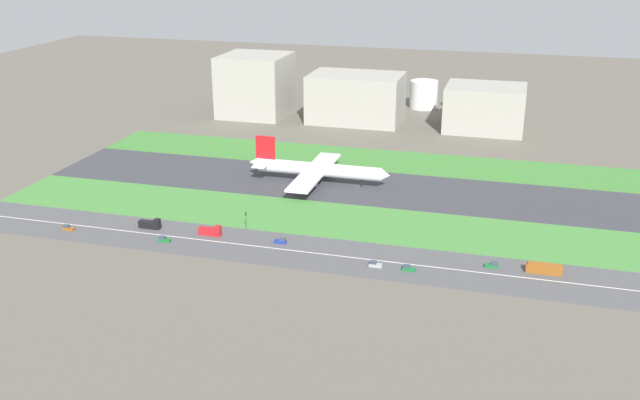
{
  "coord_description": "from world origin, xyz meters",
  "views": [
    {
      "loc": [
        65.24,
        -294.67,
        105.74
      ],
      "look_at": [
        -7.15,
        -36.5,
        6.0
      ],
      "focal_mm": 40.69,
      "sensor_mm": 36.0,
      "label": 1
    }
  ],
  "objects_px": {
    "car_1": "(492,265)",
    "airliner": "(315,169)",
    "truck_0": "(150,224)",
    "hangar_building": "(356,98)",
    "bus_0": "(544,269)",
    "office_tower": "(485,108)",
    "car_5": "(375,264)",
    "traffic_light": "(246,220)",
    "fuel_tank_centre": "(464,99)",
    "fuel_tank_west": "(424,94)",
    "car_3": "(164,239)",
    "truck_1": "(211,231)",
    "car_0": "(68,228)",
    "car_4": "(281,241)",
    "terminal_building": "(255,85)",
    "car_2": "(408,268)"
  },
  "relations": [
    {
      "from": "car_1",
      "to": "airliner",
      "type": "bearing_deg",
      "value": 140.02
    },
    {
      "from": "truck_0",
      "to": "hangar_building",
      "type": "height_order",
      "value": "hangar_building"
    },
    {
      "from": "bus_0",
      "to": "office_tower",
      "type": "relative_size",
      "value": 0.27
    },
    {
      "from": "car_5",
      "to": "car_1",
      "type": "xyz_separation_m",
      "value": [
        37.94,
        10.0,
        0.0
      ]
    },
    {
      "from": "traffic_light",
      "to": "airliner",
      "type": "bearing_deg",
      "value": 80.7
    },
    {
      "from": "bus_0",
      "to": "fuel_tank_centre",
      "type": "distance_m",
      "value": 231.8
    },
    {
      "from": "fuel_tank_west",
      "to": "car_3",
      "type": "bearing_deg",
      "value": -104.33
    },
    {
      "from": "airliner",
      "to": "office_tower",
      "type": "height_order",
      "value": "office_tower"
    },
    {
      "from": "bus_0",
      "to": "traffic_light",
      "type": "distance_m",
      "value": 107.82
    },
    {
      "from": "truck_1",
      "to": "truck_0",
      "type": "xyz_separation_m",
      "value": [
        -24.74,
        0.0,
        0.0
      ]
    },
    {
      "from": "car_3",
      "to": "fuel_tank_centre",
      "type": "height_order",
      "value": "fuel_tank_centre"
    },
    {
      "from": "car_0",
      "to": "office_tower",
      "type": "bearing_deg",
      "value": -126.23
    },
    {
      "from": "bus_0",
      "to": "traffic_light",
      "type": "xyz_separation_m",
      "value": [
        -107.5,
        7.99,
        2.47
      ]
    },
    {
      "from": "truck_0",
      "to": "fuel_tank_west",
      "type": "xyz_separation_m",
      "value": [
        71.33,
        227.0,
        7.01
      ]
    },
    {
      "from": "car_4",
      "to": "fuel_tank_centre",
      "type": "height_order",
      "value": "fuel_tank_centre"
    },
    {
      "from": "hangar_building",
      "to": "office_tower",
      "type": "bearing_deg",
      "value": 0.0
    },
    {
      "from": "traffic_light",
      "to": "fuel_tank_west",
      "type": "distance_m",
      "value": 221.93
    },
    {
      "from": "car_5",
      "to": "truck_1",
      "type": "distance_m",
      "value": 64.67
    },
    {
      "from": "bus_0",
      "to": "hangar_building",
      "type": "xyz_separation_m",
      "value": [
        -105.58,
        182.0,
        12.1
      ]
    },
    {
      "from": "car_5",
      "to": "terminal_building",
      "type": "relative_size",
      "value": 0.11
    },
    {
      "from": "car_0",
      "to": "traffic_light",
      "type": "bearing_deg",
      "value": -164.44
    },
    {
      "from": "car_5",
      "to": "car_2",
      "type": "bearing_deg",
      "value": -180.0
    },
    {
      "from": "car_0",
      "to": "fuel_tank_west",
      "type": "xyz_separation_m",
      "value": [
        100.3,
        237.0,
        7.76
      ]
    },
    {
      "from": "car_1",
      "to": "office_tower",
      "type": "distance_m",
      "value": 182.98
    },
    {
      "from": "airliner",
      "to": "car_2",
      "type": "distance_m",
      "value": 95.26
    },
    {
      "from": "car_4",
      "to": "terminal_building",
      "type": "relative_size",
      "value": 0.11
    },
    {
      "from": "car_4",
      "to": "office_tower",
      "type": "relative_size",
      "value": 0.1
    },
    {
      "from": "bus_0",
      "to": "terminal_building",
      "type": "bearing_deg",
      "value": 132.73
    },
    {
      "from": "car_3",
      "to": "bus_0",
      "type": "relative_size",
      "value": 0.38
    },
    {
      "from": "truck_1",
      "to": "car_4",
      "type": "distance_m",
      "value": 27.29
    },
    {
      "from": "airliner",
      "to": "car_2",
      "type": "relative_size",
      "value": 14.77
    },
    {
      "from": "car_1",
      "to": "truck_1",
      "type": "height_order",
      "value": "truck_1"
    },
    {
      "from": "airliner",
      "to": "car_5",
      "type": "xyz_separation_m",
      "value": [
        43.14,
        -78.0,
        -5.31
      ]
    },
    {
      "from": "car_1",
      "to": "car_3",
      "type": "bearing_deg",
      "value": -175.06
    },
    {
      "from": "car_3",
      "to": "hangar_building",
      "type": "height_order",
      "value": "hangar_building"
    },
    {
      "from": "truck_1",
      "to": "car_3",
      "type": "bearing_deg",
      "value": -144.39
    },
    {
      "from": "airliner",
      "to": "car_2",
      "type": "height_order",
      "value": "airliner"
    },
    {
      "from": "fuel_tank_west",
      "to": "airliner",
      "type": "bearing_deg",
      "value": -99.23
    },
    {
      "from": "car_4",
      "to": "fuel_tank_centre",
      "type": "xyz_separation_m",
      "value": [
        44.52,
        227.0,
        6.33
      ]
    },
    {
      "from": "airliner",
      "to": "office_tower",
      "type": "relative_size",
      "value": 1.5
    },
    {
      "from": "car_0",
      "to": "truck_0",
      "type": "relative_size",
      "value": 0.52
    },
    {
      "from": "car_4",
      "to": "hangar_building",
      "type": "distance_m",
      "value": 183.03
    },
    {
      "from": "car_3",
      "to": "traffic_light",
      "type": "height_order",
      "value": "traffic_light"
    },
    {
      "from": "car_2",
      "to": "fuel_tank_centre",
      "type": "bearing_deg",
      "value": -89.18
    },
    {
      "from": "car_2",
      "to": "car_4",
      "type": "xyz_separation_m",
      "value": [
        -47.9,
        10.0,
        0.0
      ]
    },
    {
      "from": "bus_0",
      "to": "terminal_building",
      "type": "height_order",
      "value": "terminal_building"
    },
    {
      "from": "bus_0",
      "to": "office_tower",
      "type": "bearing_deg",
      "value": 99.8
    },
    {
      "from": "office_tower",
      "to": "car_4",
      "type": "bearing_deg",
      "value": -108.16
    },
    {
      "from": "terminal_building",
      "to": "car_3",
      "type": "bearing_deg",
      "value": -79.45
    },
    {
      "from": "car_1",
      "to": "terminal_building",
      "type": "xyz_separation_m",
      "value": [
        -151.54,
        182.0,
        17.27
      ]
    }
  ]
}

